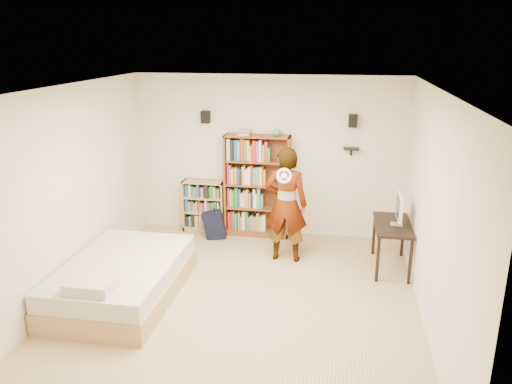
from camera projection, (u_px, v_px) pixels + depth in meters
The scene contains 14 objects.
ground at pixel (240, 302), 6.40m from camera, with size 4.50×5.00×0.01m, color tan.
room_shell at pixel (239, 170), 5.88m from camera, with size 4.52×5.02×2.71m.
crown_molding at pixel (238, 92), 5.62m from camera, with size 4.50×5.00×0.06m.
speaker_left at pixel (206, 117), 8.24m from camera, with size 0.14×0.12×0.20m, color black.
speaker_right at pixel (353, 121), 7.86m from camera, with size 0.14×0.12×0.20m, color black.
wall_shelf at pixel (351, 149), 8.00m from camera, with size 0.25×0.16×0.03m, color black.
tall_bookshelf at pixel (257, 186), 8.38m from camera, with size 1.09×0.32×1.73m, color brown, non-canonical shape.
low_bookshelf at pixel (204, 206), 8.68m from camera, with size 0.72×0.27×0.90m, color tan, non-canonical shape.
computer_desk at pixel (391, 246), 7.27m from camera, with size 0.51×1.02×0.69m, color black, non-canonical shape.
imac at pixel (398, 210), 7.06m from camera, with size 0.09×0.45×0.45m, color silver, non-canonical shape.
daybed at pixel (122, 275), 6.47m from camera, with size 1.37×2.11×0.62m, color beige, non-canonical shape.
person at pixel (286, 205), 7.41m from camera, with size 0.64×0.42×1.76m, color black.
wii_wheel at pixel (284, 176), 6.95m from camera, with size 0.22×0.22×0.04m, color silver.
navy_bag at pixel (214, 224), 8.39m from camera, with size 0.37×0.24×0.50m, color black, non-canonical shape.
Camera 1 is at (1.16, -5.58, 3.24)m, focal length 35.00 mm.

